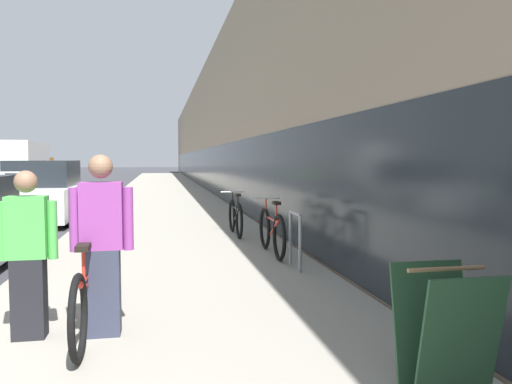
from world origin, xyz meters
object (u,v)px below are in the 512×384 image
at_px(cruiser_bike_nearest, 272,231).
at_px(cruiser_bike_middle, 235,217).
at_px(person_rider, 102,245).
at_px(moving_truck, 22,165).
at_px(sandwich_board_sign, 445,332).
at_px(tandem_bicycle, 93,286).
at_px(bike_rack_hoop, 295,234).
at_px(person_bystander, 28,255).
at_px(vintage_roadster_curbside, 45,194).

distance_m(cruiser_bike_nearest, cruiser_bike_middle, 2.30).
distance_m(person_rider, moving_truck, 27.28).
xyz_separation_m(person_rider, sandwich_board_sign, (2.42, -1.69, -0.39)).
bearing_deg(tandem_bicycle, cruiser_bike_middle, 67.80).
height_order(bike_rack_hoop, moving_truck, moving_truck).
bearing_deg(cruiser_bike_nearest, bike_rack_hoop, -84.88).
xyz_separation_m(person_bystander, sandwich_board_sign, (3.06, -1.73, -0.31)).
relative_size(tandem_bicycle, person_rider, 1.56).
distance_m(bike_rack_hoop, cruiser_bike_nearest, 1.14).
xyz_separation_m(cruiser_bike_middle, moving_truck, (-9.42, 20.47, 0.88)).
relative_size(bike_rack_hoop, moving_truck, 0.12).
height_order(cruiser_bike_nearest, sandwich_board_sign, cruiser_bike_nearest).
bearing_deg(person_bystander, bike_rack_hoop, 36.84).
bearing_deg(bike_rack_hoop, person_bystander, -143.16).
distance_m(tandem_bicycle, vintage_roadster_curbside, 10.29).
bearing_deg(vintage_roadster_curbside, person_rider, -75.34).
xyz_separation_m(person_rider, vintage_roadster_curbside, (-2.69, 10.29, -0.20)).
height_order(cruiser_bike_middle, sandwich_board_sign, cruiser_bike_middle).
relative_size(tandem_bicycle, person_bystander, 1.70).
xyz_separation_m(person_bystander, bike_rack_hoop, (3.14, 2.35, -0.25)).
bearing_deg(bike_rack_hoop, tandem_bicycle, -141.73).
bearing_deg(person_bystander, person_rider, -3.68).
relative_size(bike_rack_hoop, sandwich_board_sign, 0.94).
height_order(tandem_bicycle, moving_truck, moving_truck).
relative_size(cruiser_bike_middle, sandwich_board_sign, 1.93).
xyz_separation_m(tandem_bicycle, cruiser_bike_middle, (2.24, 5.48, 0.00)).
distance_m(sandwich_board_sign, moving_truck, 29.63).
height_order(bike_rack_hoop, cruiser_bike_nearest, cruiser_bike_nearest).
bearing_deg(sandwich_board_sign, cruiser_bike_middle, 92.34).
bearing_deg(tandem_bicycle, bike_rack_hoop, 38.27).
bearing_deg(moving_truck, vintage_roadster_curbside, -73.89).
bearing_deg(moving_truck, sandwich_board_sign, -70.82).
height_order(vintage_roadster_curbside, moving_truck, moving_truck).
xyz_separation_m(person_rider, person_bystander, (-0.65, 0.04, -0.07)).
bearing_deg(bike_rack_hoop, cruiser_bike_nearest, 95.12).
xyz_separation_m(tandem_bicycle, bike_rack_hoop, (2.62, 2.06, 0.13)).
bearing_deg(person_rider, moving_truck, 105.55).
bearing_deg(person_rider, sandwich_board_sign, -35.01).
height_order(person_bystander, bike_rack_hoop, person_bystander).
distance_m(sandwich_board_sign, vintage_roadster_curbside, 13.03).
relative_size(person_rider, bike_rack_hoop, 1.97).
height_order(cruiser_bike_nearest, vintage_roadster_curbside, vintage_roadster_curbside).
bearing_deg(person_rider, cruiser_bike_nearest, 55.88).
xyz_separation_m(sandwich_board_sign, vintage_roadster_curbside, (-5.11, 11.98, 0.19)).
bearing_deg(vintage_roadster_curbside, cruiser_bike_nearest, -53.10).
bearing_deg(moving_truck, person_rider, -74.45).
height_order(tandem_bicycle, person_bystander, person_bystander).
height_order(sandwich_board_sign, moving_truck, moving_truck).
bearing_deg(cruiser_bike_nearest, sandwich_board_sign, -89.69).
height_order(person_rider, cruiser_bike_middle, person_rider).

